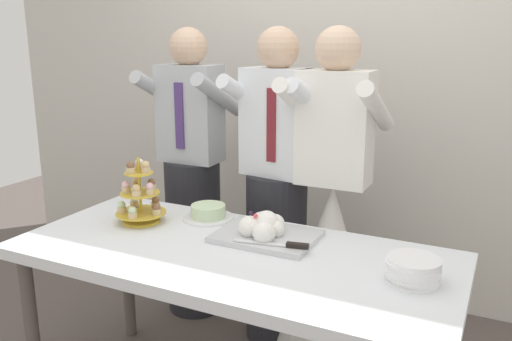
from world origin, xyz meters
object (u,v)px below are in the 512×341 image
object	(u,v)px
cupcake_stand	(140,198)
plate_stack	(413,270)
person_groom	(277,206)
person_bride	(331,248)
round_cake	(208,213)
main_cake_tray	(265,230)
person_guest	(193,190)
dessert_table	(231,267)

from	to	relation	value
cupcake_stand	plate_stack	world-z (taller)	cupcake_stand
person_groom	person_bride	world-z (taller)	same
cupcake_stand	plate_stack	xyz separation A→B (m)	(1.24, -0.08, -0.07)
plate_stack	round_cake	distance (m)	1.02
person_groom	main_cake_tray	bearing A→B (deg)	-71.34
person_bride	person_guest	xyz separation A→B (m)	(-0.88, 0.11, 0.16)
plate_stack	person_bride	size ratio (longest dim) A/B	0.12
main_cake_tray	person_groom	bearing A→B (deg)	108.66
plate_stack	dessert_table	bearing A→B (deg)	-177.71
round_cake	person_groom	size ratio (longest dim) A/B	0.14
main_cake_tray	round_cake	xyz separation A→B (m)	(-0.35, 0.12, -0.01)
dessert_table	person_bride	size ratio (longest dim) A/B	1.08
plate_stack	person_guest	xyz separation A→B (m)	(-1.37, 0.71, -0.07)
person_groom	person_guest	xyz separation A→B (m)	(-0.56, 0.06, 0.00)
round_cake	person_guest	bearing A→B (deg)	129.92
dessert_table	main_cake_tray	size ratio (longest dim) A/B	4.15
person_bride	dessert_table	bearing A→B (deg)	-108.96
main_cake_tray	person_bride	bearing A→B (deg)	73.15
main_cake_tray	round_cake	world-z (taller)	main_cake_tray
round_cake	person_guest	world-z (taller)	person_guest
person_bride	person_groom	bearing A→B (deg)	172.44
person_bride	person_guest	world-z (taller)	same
main_cake_tray	person_guest	bearing A→B (deg)	141.88
round_cake	person_guest	size ratio (longest dim) A/B	0.14
person_groom	dessert_table	bearing A→B (deg)	-81.77
dessert_table	person_groom	world-z (taller)	person_groom
main_cake_tray	person_bride	xyz separation A→B (m)	(0.14, 0.47, -0.23)
plate_stack	main_cake_tray	bearing A→B (deg)	168.02
dessert_table	person_groom	size ratio (longest dim) A/B	1.08
cupcake_stand	plate_stack	bearing A→B (deg)	-3.58
dessert_table	round_cake	size ratio (longest dim) A/B	7.50
person_groom	person_guest	bearing A→B (deg)	173.41
main_cake_tray	plate_stack	world-z (taller)	main_cake_tray
cupcake_stand	main_cake_tray	distance (m)	0.61
plate_stack	person_bride	xyz separation A→B (m)	(-0.49, 0.60, -0.24)
plate_stack	round_cake	xyz separation A→B (m)	(-0.98, 0.25, -0.01)
person_guest	cupcake_stand	bearing A→B (deg)	-78.53
cupcake_stand	plate_stack	distance (m)	1.25
dessert_table	main_cake_tray	xyz separation A→B (m)	(0.08, 0.16, 0.12)
person_bride	person_guest	distance (m)	0.90
main_cake_tray	person_groom	world-z (taller)	person_groom
main_cake_tray	person_groom	distance (m)	0.54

